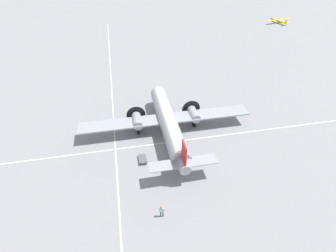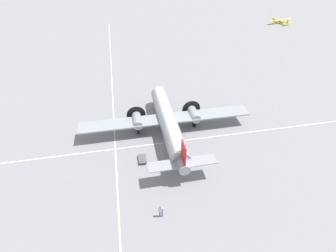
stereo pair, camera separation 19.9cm
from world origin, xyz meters
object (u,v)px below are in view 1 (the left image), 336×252
airliner_main (167,119)px  traffic_cone (177,162)px  light_aircraft_distant (278,21)px  crew_foreground (162,210)px  suitcase_near_door (152,165)px  baggage_cart (142,159)px

airliner_main → traffic_cone: (0.02, 6.43, -2.14)m
airliner_main → light_aircraft_distant: airliner_main is taller
airliner_main → crew_foreground: size_ratio=14.95×
airliner_main → light_aircraft_distant: bearing=-43.0°
suitcase_near_door → traffic_cone: traffic_cone is taller
airliner_main → suitcase_near_door: bearing=152.6°
suitcase_near_door → traffic_cone: (-3.19, 0.23, 0.04)m
airliner_main → baggage_cart: size_ratio=13.92×
airliner_main → crew_foreground: 13.96m
suitcase_near_door → traffic_cone: size_ratio=0.86×
baggage_cart → traffic_cone: (-4.23, 1.45, 0.02)m
light_aircraft_distant → crew_foreground: bearing=128.9°
crew_foreground → light_aircraft_distant: 80.97m
airliner_main → light_aircraft_distant: size_ratio=2.75×
airliner_main → suitcase_near_door: size_ratio=46.06×
light_aircraft_distant → traffic_cone: size_ratio=14.36×
suitcase_near_door → light_aircraft_distant: 75.31m
airliner_main → traffic_cone: size_ratio=39.51×
suitcase_near_door → traffic_cone: 3.20m
baggage_cart → airliner_main: bearing=-40.6°
crew_foreground → traffic_cone: bearing=79.2°
airliner_main → crew_foreground: (3.30, 13.49, -1.43)m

